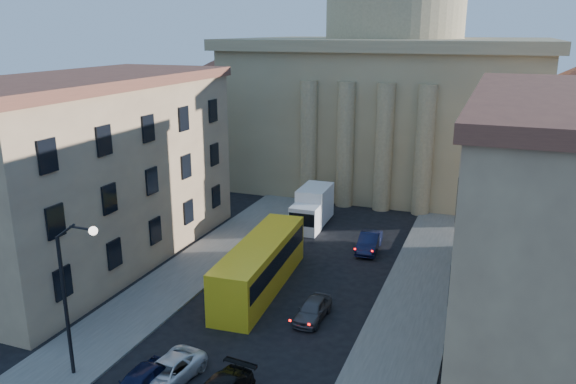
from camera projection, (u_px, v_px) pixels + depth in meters
name	position (u px, v px, depth m)	size (l,w,h in m)	color
sidewalk_left	(161.00, 293.00, 39.69)	(5.00, 60.00, 0.15)	#5A5852
sidewalk_right	(402.00, 338.00, 33.88)	(5.00, 60.00, 0.15)	#5A5852
church	(391.00, 83.00, 67.12)	(68.02, 28.76, 36.60)	#8D7B57
building_left	(91.00, 169.00, 44.14)	(11.60, 26.60, 14.70)	tan
building_right	(568.00, 219.00, 32.51)	(11.60, 26.60, 14.70)	tan
street_lamp	(71.00, 287.00, 28.74)	(2.62, 0.44, 8.83)	black
car_left_near	(139.00, 383.00, 28.49)	(1.69, 4.21, 1.43)	black
car_left_mid	(167.00, 372.00, 29.48)	(2.19, 4.74, 1.32)	silver
car_right_far	(313.00, 309.00, 36.09)	(1.60, 3.97, 1.35)	#45464A
car_right_distant	(369.00, 242.00, 47.26)	(1.61, 4.61, 1.52)	black
city_bus	(261.00, 264.00, 40.06)	(3.75, 12.79, 3.56)	yellow
box_truck	(312.00, 208.00, 53.14)	(2.74, 6.58, 3.57)	white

